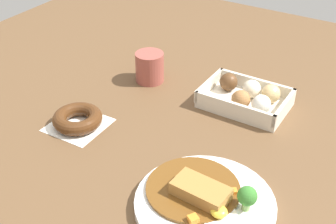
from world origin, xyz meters
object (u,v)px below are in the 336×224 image
curry_plate (205,201)px  donut_box (248,98)px  coffee_mug (150,67)px  chocolate_ring_donut (78,119)px

curry_plate → donut_box: 0.35m
donut_box → coffee_mug: 0.26m
donut_box → coffee_mug: coffee_mug is taller
curry_plate → donut_box: (0.07, -0.34, 0.01)m
curry_plate → coffee_mug: coffee_mug is taller
chocolate_ring_donut → coffee_mug: bearing=-95.4°
curry_plate → chocolate_ring_donut: size_ratio=2.01×
donut_box → coffee_mug: (0.26, 0.02, 0.02)m
chocolate_ring_donut → coffee_mug: (-0.02, -0.25, 0.02)m
coffee_mug → donut_box: bearing=-175.8°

